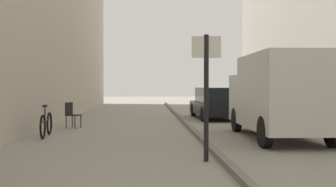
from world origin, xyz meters
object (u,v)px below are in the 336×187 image
object	(u,v)px
bicycle_leaning	(46,124)
delivery_van	(279,94)
parked_car	(215,103)
cafe_chair_near_window	(71,113)
street_sign_post	(206,86)

from	to	relation	value
bicycle_leaning	delivery_van	bearing A→B (deg)	-9.70
parked_car	bicycle_leaning	size ratio (longest dim) A/B	2.41
delivery_van	cafe_chair_near_window	xyz separation A→B (m)	(-6.61, 3.24, -0.76)
cafe_chair_near_window	bicycle_leaning	bearing A→B (deg)	17.83
delivery_van	parked_car	bearing A→B (deg)	96.56
street_sign_post	bicycle_leaning	distance (m)	5.98
parked_car	cafe_chair_near_window	size ratio (longest dim) A/B	4.54
delivery_van	parked_car	size ratio (longest dim) A/B	1.18
bicycle_leaning	cafe_chair_near_window	size ratio (longest dim) A/B	1.88
street_sign_post	bicycle_leaning	bearing A→B (deg)	-43.61
bicycle_leaning	street_sign_post	bearing A→B (deg)	-47.18
delivery_van	bicycle_leaning	bearing A→B (deg)	175.26
delivery_van	street_sign_post	world-z (taller)	street_sign_post
delivery_van	street_sign_post	size ratio (longest dim) A/B	1.94
delivery_van	bicycle_leaning	distance (m)	6.99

